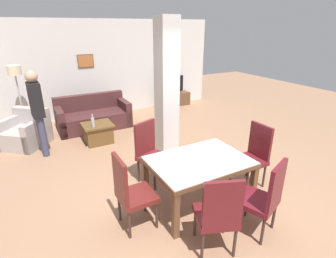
{
  "coord_description": "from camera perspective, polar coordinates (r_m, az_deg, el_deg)",
  "views": [
    {
      "loc": [
        -1.99,
        -2.7,
        2.52
      ],
      "look_at": [
        0.0,
        0.93,
        0.88
      ],
      "focal_mm": 28.0,
      "sensor_mm": 36.0,
      "label": 1
    }
  ],
  "objects": [
    {
      "name": "ground_plane",
      "position": [
        4.19,
        6.37,
        -15.48
      ],
      "size": [
        18.0,
        18.0,
        0.0
      ],
      "primitive_type": "plane",
      "color": "#A17557"
    },
    {
      "name": "back_wall",
      "position": [
        8.0,
        -14.4,
        12.58
      ],
      "size": [
        7.2,
        0.09,
        2.7
      ],
      "color": "silver",
      "rests_on": "ground_plane"
    },
    {
      "name": "divider_pillar",
      "position": [
        5.13,
        -0.28,
        8.44
      ],
      "size": [
        0.36,
        0.39,
        2.7
      ],
      "color": "silver",
      "rests_on": "ground_plane"
    },
    {
      "name": "dining_table",
      "position": [
        3.87,
        6.73,
        -8.64
      ],
      "size": [
        1.41,
        1.01,
        0.73
      ],
      "color": "brown",
      "rests_on": "ground_plane"
    },
    {
      "name": "dining_chair_head_right",
      "position": [
        4.54,
        18.11,
        -5.09
      ],
      "size": [
        0.46,
        0.46,
        1.05
      ],
      "rotation": [
        0.0,
        0.0,
        1.57
      ],
      "color": "maroon",
      "rests_on": "ground_plane"
    },
    {
      "name": "dining_chair_head_left",
      "position": [
        3.46,
        -8.24,
        -13.12
      ],
      "size": [
        0.46,
        0.46,
        1.05
      ],
      "rotation": [
        0.0,
        0.0,
        -1.57
      ],
      "color": "maroon",
      "rests_on": "ground_plane"
    },
    {
      "name": "dining_chair_near_left",
      "position": [
        3.14,
        10.86,
        -17.47
      ],
      "size": [
        0.6,
        0.6,
        1.05
      ],
      "rotation": [
        0.0,
        0.0,
        -0.38
      ],
      "color": "maroon",
      "rests_on": "ground_plane"
    },
    {
      "name": "dining_chair_near_right",
      "position": [
        3.54,
        20.23,
        -13.53
      ],
      "size": [
        0.59,
        0.59,
        1.05
      ],
      "rotation": [
        0.0,
        0.0,
        0.37
      ],
      "color": "maroon",
      "rests_on": "ground_plane"
    },
    {
      "name": "dining_chair_far_left",
      "position": [
        4.43,
        -3.9,
        -4.65
      ],
      "size": [
        0.59,
        0.59,
        1.05
      ],
      "rotation": [
        0.0,
        0.0,
        -2.78
      ],
      "color": "maroon",
      "rests_on": "ground_plane"
    },
    {
      "name": "sofa",
      "position": [
        7.13,
        -15.93,
        2.54
      ],
      "size": [
        1.81,
        0.89,
        0.84
      ],
      "rotation": [
        0.0,
        0.0,
        3.14
      ],
      "color": "#4B2727",
      "rests_on": "ground_plane"
    },
    {
      "name": "armchair",
      "position": [
        6.66,
        -28.61,
        -0.79
      ],
      "size": [
        1.19,
        1.19,
        0.79
      ],
      "rotation": [
        0.0,
        0.0,
        2.43
      ],
      "color": "#B4AAA6",
      "rests_on": "ground_plane"
    },
    {
      "name": "coffee_table",
      "position": [
        6.2,
        -14.97,
        -0.82
      ],
      "size": [
        0.65,
        0.6,
        0.45
      ],
      "color": "brown",
      "rests_on": "ground_plane"
    },
    {
      "name": "bottle",
      "position": [
        5.95,
        -16.04,
        1.48
      ],
      "size": [
        0.07,
        0.07,
        0.29
      ],
      "color": "#B2B7BC",
      "rests_on": "coffee_table"
    },
    {
      "name": "tv_stand",
      "position": [
        8.82,
        1.07,
        6.49
      ],
      "size": [
        1.13,
        0.4,
        0.43
      ],
      "color": "brown",
      "rests_on": "ground_plane"
    },
    {
      "name": "tv_screen",
      "position": [
        8.71,
        1.09,
        9.51
      ],
      "size": [
        0.89,
        0.29,
        0.54
      ],
      "rotation": [
        0.0,
        0.0,
        3.41
      ],
      "color": "black",
      "rests_on": "tv_stand"
    },
    {
      "name": "floor_lamp",
      "position": [
        7.17,
        -30.26,
        9.71
      ],
      "size": [
        0.3,
        0.3,
        1.67
      ],
      "color": "#B7B7BC",
      "rests_on": "ground_plane"
    },
    {
      "name": "standing_person",
      "position": [
        5.76,
        -26.59,
        4.1
      ],
      "size": [
        0.24,
        0.39,
        1.74
      ],
      "rotation": [
        0.0,
        0.0,
        -1.51
      ],
      "color": "#3D3F5C",
      "rests_on": "ground_plane"
    }
  ]
}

